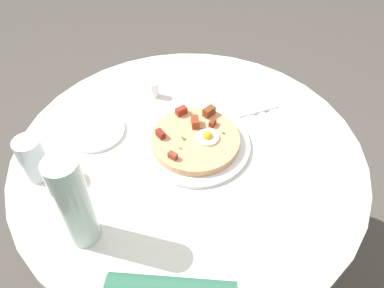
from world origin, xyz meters
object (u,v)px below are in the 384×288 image
Objects in this scene: pizza_plate at (195,144)px; salt_shaker at (154,90)px; knife at (242,96)px; dining_table at (189,190)px; breakfast_pizza at (196,139)px; water_glass at (33,159)px; water_bottle at (74,203)px; bread_plate at (94,131)px; fork at (252,93)px.

salt_shaker is at bearing 172.91° from pizza_plate.
pizza_plate is at bearing 123.86° from knife.
pizza_plate is at bearing 105.59° from dining_table.
water_glass is (-0.17, -0.39, 0.04)m from breakfast_pizza.
pizza_plate is 0.02m from breakfast_pizza.
water_glass is at bearing -113.31° from breakfast_pizza.
water_bottle is (0.07, -0.38, 0.12)m from pizza_plate.
salt_shaker reaches higher than knife.
water_bottle is at bearing -79.66° from breakfast_pizza.
knife is (-0.08, 0.28, 0.18)m from dining_table.
dining_table is 5.54× the size of bread_plate.
salt_shaker is (-0.03, 0.23, 0.02)m from bread_plate.
breakfast_pizza is 1.41× the size of bread_plate.
water_bottle is at bearing 119.91° from knife.
fork is at bearing 53.54° from salt_shaker.
bread_plate is at bearing -82.89° from salt_shaker.
knife is at bearing 106.81° from pizza_plate.
pizza_plate reaches higher than bread_plate.
water_glass is 0.25m from water_bottle.
dining_table is at bearing 99.67° from water_bottle.
breakfast_pizza is at bearing 123.64° from knife.
knife is at bearing 81.59° from water_glass.
breakfast_pizza is 4.62× the size of salt_shaker.
fork is 0.32m from salt_shaker.
dining_table is at bearing 35.97° from bread_plate.
dining_table is at bearing 63.55° from water_glass.
bread_plate is at bearing 148.57° from water_bottle.
pizza_plate reaches higher than knife.
knife is 1.43× the size of water_glass.
water_bottle is at bearing -80.33° from dining_table.
bread_plate is 0.69× the size of water_bottle.
water_bottle is (0.29, -0.18, 0.12)m from bread_plate.
bread_plate is 0.23m from salt_shaker.
water_bottle is at bearing 118.39° from fork.
pizza_plate is 1.24× the size of breakfast_pizza.
water_glass is 0.43m from salt_shaker.
knife is at bearing 51.10° from salt_shaker.
salt_shaker is (-0.18, -0.22, 0.02)m from knife.
water_glass is at bearing -176.92° from water_bottle.
bread_plate reaches higher than knife.
knife reaches higher than dining_table.
dining_table is 0.34m from knife.
fork reaches higher than dining_table.
water_glass reaches higher than fork.
breakfast_pizza reaches higher than salt_shaker.
water_bottle reaches higher than water_glass.
water_bottle is at bearing -31.43° from bread_plate.
pizza_plate is at bearing -48.96° from breakfast_pizza.
bread_plate is 0.21m from water_glass.
breakfast_pizza is 0.97× the size of water_bottle.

